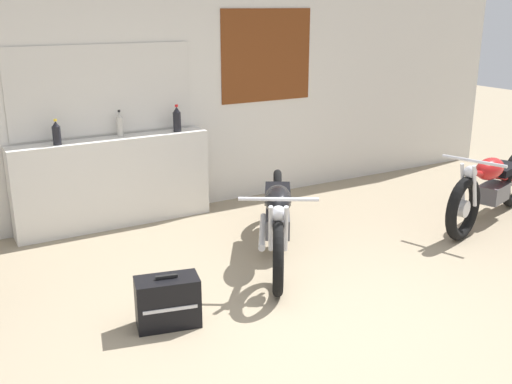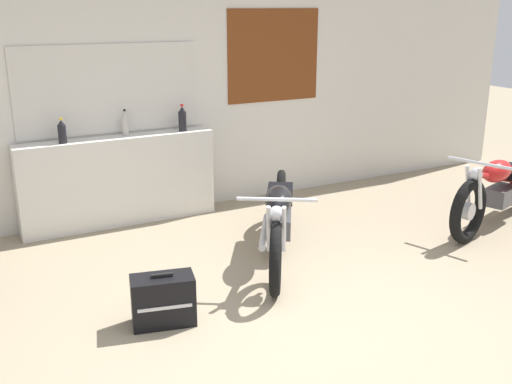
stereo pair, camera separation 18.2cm
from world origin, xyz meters
name	(u,v)px [view 1 (the left image)]	position (x,y,z in m)	size (l,w,h in m)	color
ground_plane	(313,335)	(0.00, 0.00, 0.00)	(24.00, 24.00, 0.00)	gray
wall_back	(151,86)	(0.00, 3.05, 1.40)	(10.00, 0.07, 2.80)	silver
sill_counter	(114,182)	(-0.52, 2.87, 0.47)	(2.03, 0.28, 0.93)	silver
bottle_leftmost	(57,133)	(-1.05, 2.83, 1.04)	(0.08, 0.08, 0.25)	black
bottle_left_center	(120,125)	(-0.40, 2.91, 1.05)	(0.06, 0.06, 0.27)	#B7B2A8
bottle_center	(177,120)	(0.20, 2.84, 1.06)	(0.08, 0.08, 0.29)	black
motorcycle_black	(277,216)	(0.52, 1.33, 0.39)	(1.20, 1.87, 0.76)	black
motorcycle_red	(491,187)	(2.97, 0.98, 0.39)	(1.96, 0.85, 0.79)	black
hard_case_black	(168,302)	(-0.83, 0.65, 0.18)	(0.49, 0.33, 0.39)	black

